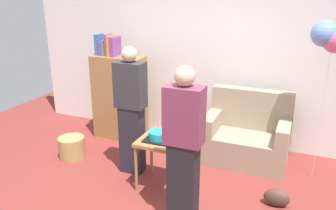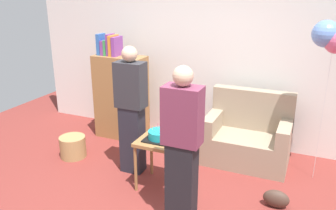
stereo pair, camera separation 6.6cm
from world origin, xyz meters
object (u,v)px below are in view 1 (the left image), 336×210
object	(u,v)px
birthday_cake	(160,135)
balloon_bunch	(334,37)
bookshelf	(119,95)
side_table	(160,147)
person_blowing_candles	(131,111)
couch	(247,137)
handbag	(277,198)
wicker_basket	(72,147)
person_holding_cake	(184,148)

from	to	relation	value
birthday_cake	balloon_bunch	xyz separation A→B (m)	(1.71, 0.96, 1.09)
bookshelf	side_table	size ratio (longest dim) A/B	2.66
balloon_bunch	person_blowing_candles	bearing A→B (deg)	-160.76
couch	birthday_cake	distance (m)	1.38
person_blowing_candles	handbag	size ratio (longest dim) A/B	5.82
couch	handbag	world-z (taller)	couch
bookshelf	wicker_basket	world-z (taller)	bookshelf
birthday_cake	wicker_basket	xyz separation A→B (m)	(-1.44, 0.19, -0.51)
bookshelf	side_table	world-z (taller)	bookshelf
person_blowing_candles	person_holding_cake	xyz separation A→B (m)	(0.96, -0.73, 0.00)
person_blowing_candles	person_holding_cake	size ratio (longest dim) A/B	1.00
couch	birthday_cake	bearing A→B (deg)	-128.03
couch	wicker_basket	bearing A→B (deg)	-159.07
bookshelf	birthday_cake	xyz separation A→B (m)	(1.17, -1.09, -0.03)
side_table	birthday_cake	bearing A→B (deg)	47.50
wicker_basket	balloon_bunch	world-z (taller)	balloon_bunch
balloon_bunch	side_table	bearing A→B (deg)	-150.76
bookshelf	birthday_cake	bearing A→B (deg)	-43.07
bookshelf	person_holding_cake	world-z (taller)	person_holding_cake
person_blowing_candles	handbag	xyz separation A→B (m)	(1.81, -0.09, -0.73)
person_holding_cake	bookshelf	bearing A→B (deg)	-33.71
bookshelf	person_blowing_candles	world-z (taller)	person_blowing_candles
wicker_basket	bookshelf	bearing A→B (deg)	73.20
wicker_basket	person_holding_cake	bearing A→B (deg)	-20.72
wicker_basket	balloon_bunch	distance (m)	3.61
balloon_bunch	bookshelf	bearing A→B (deg)	177.37
bookshelf	wicker_basket	xyz separation A→B (m)	(-0.27, -0.89, -0.54)
bookshelf	wicker_basket	distance (m)	1.08
person_blowing_candles	couch	bearing A→B (deg)	39.28
person_holding_cake	handbag	xyz separation A→B (m)	(0.86, 0.64, -0.73)
wicker_basket	birthday_cake	bearing A→B (deg)	-7.72
couch	side_table	size ratio (longest dim) A/B	1.81
couch	bookshelf	bearing A→B (deg)	179.18
couch	side_table	distance (m)	1.36
birthday_cake	handbag	world-z (taller)	birthday_cake
handbag	wicker_basket	bearing A→B (deg)	178.27
side_table	handbag	bearing A→B (deg)	4.71
couch	wicker_basket	size ratio (longest dim) A/B	3.06
bookshelf	side_table	xyz separation A→B (m)	(1.17, -1.09, -0.17)
side_table	wicker_basket	world-z (taller)	side_table
wicker_basket	balloon_bunch	bearing A→B (deg)	13.63
side_table	birthday_cake	distance (m)	0.14
person_blowing_candles	person_holding_cake	distance (m)	1.20
wicker_basket	handbag	distance (m)	2.78
birthday_cake	person_holding_cake	bearing A→B (deg)	-47.63
bookshelf	person_holding_cake	size ratio (longest dim) A/B	0.99
person_blowing_candles	wicker_basket	size ratio (longest dim) A/B	4.53
person_holding_cake	wicker_basket	xyz separation A→B (m)	(-1.92, 0.73, -0.68)
side_table	person_holding_cake	xyz separation A→B (m)	(0.49, -0.53, 0.32)
bookshelf	balloon_bunch	bearing A→B (deg)	-2.63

